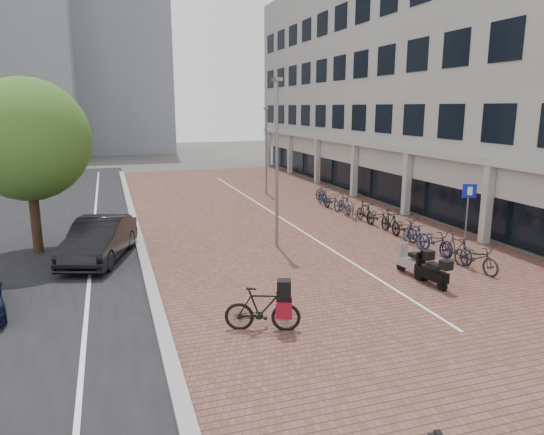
# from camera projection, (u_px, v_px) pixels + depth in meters

# --- Properties ---
(ground) EXTENTS (140.00, 140.00, 0.00)m
(ground) POSITION_uv_depth(u_px,v_px,m) (334.00, 301.00, 14.99)
(ground) COLOR #474442
(ground) RESTS_ON ground
(plaza_brick) EXTENTS (14.50, 42.00, 0.04)m
(plaza_brick) POSITION_uv_depth(u_px,v_px,m) (273.00, 216.00, 26.73)
(plaza_brick) COLOR brown
(plaza_brick) RESTS_ON ground
(street_asphalt) EXTENTS (8.00, 50.00, 0.03)m
(street_asphalt) POSITION_uv_depth(u_px,v_px,m) (48.00, 231.00, 23.40)
(street_asphalt) COLOR black
(street_asphalt) RESTS_ON ground
(curb) EXTENTS (0.35, 42.00, 0.14)m
(curb) POSITION_uv_depth(u_px,v_px,m) (135.00, 224.00, 24.57)
(curb) COLOR gray
(curb) RESTS_ON ground
(lane_line) EXTENTS (0.12, 44.00, 0.00)m
(lane_line) POSITION_uv_depth(u_px,v_px,m) (94.00, 228.00, 24.00)
(lane_line) COLOR white
(lane_line) RESTS_ON street_asphalt
(parking_line) EXTENTS (0.10, 30.00, 0.00)m
(parking_line) POSITION_uv_depth(u_px,v_px,m) (276.00, 215.00, 26.79)
(parking_line) COLOR white
(parking_line) RESTS_ON plaza_brick
(office_building) EXTENTS (8.40, 40.00, 15.00)m
(office_building) POSITION_uv_depth(u_px,v_px,m) (417.00, 62.00, 31.95)
(office_building) COLOR #A5A59F
(office_building) RESTS_ON ground
(bg_towers) EXTENTS (33.00, 23.00, 32.00)m
(bg_towers) POSITION_uv_depth(u_px,v_px,m) (17.00, 26.00, 53.07)
(bg_towers) COLOR gray
(bg_towers) RESTS_ON ground
(car_dark) EXTENTS (3.02, 5.11, 1.59)m
(car_dark) POSITION_uv_depth(u_px,v_px,m) (99.00, 240.00, 18.86)
(car_dark) COLOR black
(car_dark) RESTS_ON ground
(hero_bike) EXTENTS (2.04, 1.21, 1.39)m
(hero_bike) POSITION_uv_depth(u_px,v_px,m) (263.00, 308.00, 12.88)
(hero_bike) COLOR black
(hero_bike) RESTS_ON ground
(scooter_front) EXTENTS (0.71, 1.63, 1.09)m
(scooter_front) POSITION_uv_depth(u_px,v_px,m) (413.00, 261.00, 17.07)
(scooter_front) COLOR #A09FA4
(scooter_front) RESTS_ON ground
(scooter_mid) EXTENTS (0.64, 1.55, 1.04)m
(scooter_mid) POSITION_uv_depth(u_px,v_px,m) (431.00, 271.00, 16.13)
(scooter_mid) COLOR black
(scooter_mid) RESTS_ON ground
(parking_sign) EXTENTS (0.54, 0.21, 2.66)m
(parking_sign) POSITION_uv_depth(u_px,v_px,m) (468.00, 205.00, 20.19)
(parking_sign) COLOR slate
(parking_sign) RESTS_ON ground
(lamp_near) EXTENTS (0.12, 0.12, 6.70)m
(lamp_near) POSITION_uv_depth(u_px,v_px,m) (277.00, 166.00, 20.12)
(lamp_near) COLOR gray
(lamp_near) RESTS_ON ground
(lamp_far) EXTENTS (0.12, 0.12, 5.55)m
(lamp_far) POSITION_uv_depth(u_px,v_px,m) (266.00, 152.00, 32.89)
(lamp_far) COLOR gray
(lamp_far) RESTS_ON ground
(street_tree) EXTENTS (4.67, 4.67, 6.79)m
(street_tree) POSITION_uv_depth(u_px,v_px,m) (31.00, 143.00, 19.23)
(street_tree) COLOR #382619
(street_tree) RESTS_ON ground
(bike_row) EXTENTS (1.27, 15.83, 1.05)m
(bike_row) POSITION_uv_depth(u_px,v_px,m) (376.00, 217.00, 23.98)
(bike_row) COLOR black
(bike_row) RESTS_ON ground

